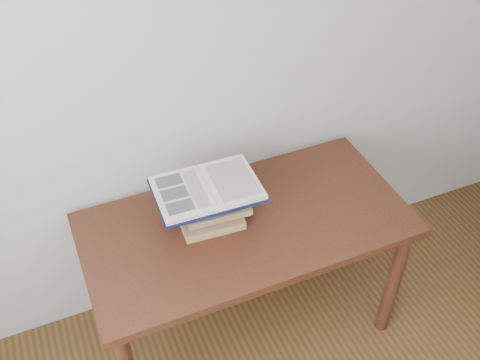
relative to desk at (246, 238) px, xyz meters
name	(u,v)px	position (x,y,z in m)	size (l,w,h in m)	color
desk	(246,238)	(0.00, 0.00, 0.00)	(1.31, 0.65, 0.70)	#492012
book_stack	(211,207)	(-0.12, 0.06, 0.17)	(0.28, 0.19, 0.15)	#AD7B59
open_book	(207,189)	(-0.13, 0.07, 0.26)	(0.41, 0.29, 0.03)	black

